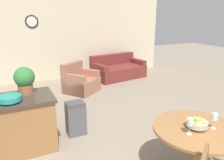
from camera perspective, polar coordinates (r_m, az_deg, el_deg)
wall_back at (r=7.65m, az=-14.24°, el=10.24°), size 8.00×0.09×2.70m
dining_table at (r=3.14m, az=20.86°, el=-14.34°), size 1.11×1.11×0.74m
fruit_bowl at (r=3.03m, az=21.33°, el=-10.48°), size 0.27×0.27×0.15m
wine_glass_left at (r=2.81m, az=19.73°, el=-10.47°), size 0.07×0.07×0.21m
wine_glass_right at (r=3.06m, az=25.23°, el=-8.86°), size 0.07×0.07×0.21m
kitchen_island at (r=3.87m, az=-22.86°, el=-10.51°), size 1.09×0.77×0.90m
teal_bowl at (r=3.55m, az=-25.14°, el=-4.38°), size 0.33×0.33×0.10m
potted_plant at (r=3.79m, az=-21.87°, el=0.15°), size 0.33×0.33×0.44m
trash_bin at (r=4.12m, az=-9.44°, el=-9.83°), size 0.34×0.26×0.63m
couch at (r=7.73m, az=1.50°, el=2.71°), size 1.90×1.24×0.79m
armchair at (r=6.33m, az=-8.31°, el=-0.54°), size 1.14×1.14×0.84m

